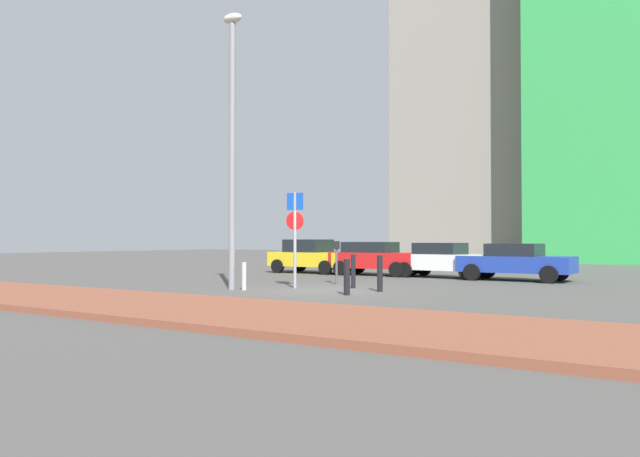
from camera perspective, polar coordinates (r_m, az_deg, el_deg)
ground_plane at (r=18.67m, az=0.60°, el=-5.87°), size 120.00×120.00×0.00m
sidewalk_brick at (r=13.73m, az=-13.72°, el=-7.27°), size 40.00×4.04×0.14m
parked_car_yellow at (r=28.50m, az=-0.85°, el=-2.61°), size 3.96×2.10×1.58m
parked_car_red at (r=26.72m, az=5.22°, el=-2.75°), size 4.01×2.00×1.47m
parked_car_white at (r=25.41m, az=11.59°, el=-2.89°), size 4.09×2.14×1.44m
parked_car_blue at (r=24.27m, az=18.03°, el=-2.97°), size 4.21×2.08×1.42m
parking_sign_post at (r=19.42m, az=-2.39°, el=0.09°), size 0.59×0.17×3.10m
parking_meter at (r=21.18m, az=1.57°, el=-2.66°), size 0.18×0.14×1.52m
street_lamp at (r=19.29m, az=-8.31°, el=9.17°), size 0.70×0.36×8.68m
traffic_bollard_near at (r=17.03m, az=2.56°, el=-4.61°), size 0.18×0.18×1.02m
traffic_bollard_mid at (r=19.48m, az=3.17°, el=-4.07°), size 0.15×0.15×1.09m
traffic_bollard_far at (r=18.83m, az=-7.20°, el=-4.50°), size 0.14×0.14×0.87m
traffic_bollard_edge at (r=18.25m, az=5.69°, el=-4.26°), size 0.17×0.17×1.09m
building_under_construction at (r=54.77m, az=15.15°, el=10.34°), size 12.15×11.81×24.77m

